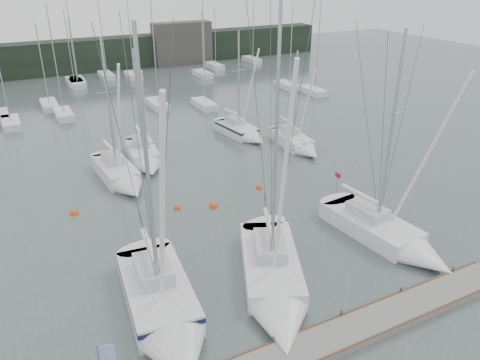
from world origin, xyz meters
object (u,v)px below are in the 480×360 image
(sailboat_mid_c, at_px, (145,158))
(buoy_d, at_px, (214,206))
(buoy_b, at_px, (259,188))
(buoy_c, at_px, (74,213))
(sailboat_near_center, at_px, (275,290))
(sailboat_mid_e, at_px, (298,144))
(sailboat_mid_b, at_px, (122,177))
(sailboat_mid_d, at_px, (244,133))
(buoy_a, at_px, (177,208))
(sailboat_near_left, at_px, (165,315))
(sailboat_near_right, at_px, (396,240))

(sailboat_mid_c, height_order, buoy_d, sailboat_mid_c)
(sailboat_mid_c, distance_m, buoy_d, 10.23)
(buoy_b, xyz_separation_m, buoy_c, (-13.93, 2.48, 0.00))
(sailboat_near_center, bearing_deg, buoy_d, 107.43)
(sailboat_near_center, relative_size, sailboat_mid_e, 1.65)
(sailboat_mid_b, height_order, sailboat_mid_d, sailboat_mid_b)
(sailboat_near_center, xyz_separation_m, sailboat_mid_d, (10.14, 23.04, -0.01))
(sailboat_mid_c, bearing_deg, sailboat_mid_b, -127.11)
(buoy_b, bearing_deg, buoy_a, -178.33)
(sailboat_near_center, bearing_deg, sailboat_mid_e, 77.29)
(sailboat_near_left, xyz_separation_m, buoy_d, (7.22, 10.26, -0.66))
(buoy_c, bearing_deg, sailboat_near_left, -81.13)
(buoy_a, bearing_deg, sailboat_mid_d, 44.47)
(sailboat_near_left, height_order, sailboat_mid_c, sailboat_near_left)
(sailboat_mid_c, bearing_deg, buoy_c, -132.04)
(sailboat_mid_b, relative_size, buoy_c, 20.18)
(sailboat_near_left, height_order, sailboat_mid_b, sailboat_near_left)
(sailboat_near_right, relative_size, sailboat_mid_c, 1.34)
(sailboat_mid_c, relative_size, buoy_a, 19.30)
(sailboat_near_left, bearing_deg, sailboat_near_center, -0.98)
(sailboat_mid_b, relative_size, buoy_d, 18.79)
(sailboat_mid_d, height_order, buoy_c, sailboat_mid_d)
(sailboat_near_center, height_order, sailboat_mid_e, sailboat_near_center)
(sailboat_mid_b, xyz_separation_m, buoy_a, (2.55, -6.04, -0.56))
(sailboat_near_right, xyz_separation_m, sailboat_mid_c, (-10.21, 20.20, 0.01))
(buoy_a, bearing_deg, buoy_b, 1.67)
(sailboat_near_right, bearing_deg, sailboat_mid_e, 70.92)
(sailboat_mid_d, distance_m, buoy_b, 11.76)
(buoy_a, xyz_separation_m, buoy_c, (-6.90, 2.69, 0.00))
(sailboat_near_left, bearing_deg, sailboat_near_right, 5.97)
(sailboat_near_center, relative_size, sailboat_mid_c, 1.53)
(sailboat_near_right, bearing_deg, buoy_b, 101.16)
(buoy_a, xyz_separation_m, buoy_b, (7.03, 0.20, 0.00))
(sailboat_mid_e, bearing_deg, buoy_d, -147.30)
(sailboat_near_center, height_order, sailboat_mid_d, sailboat_near_center)
(sailboat_near_left, distance_m, sailboat_near_center, 5.97)
(sailboat_mid_e, xyz_separation_m, buoy_a, (-14.49, -5.83, -0.50))
(sailboat_near_right, bearing_deg, sailboat_near_left, 174.22)
(buoy_b, distance_m, buoy_c, 14.15)
(sailboat_mid_d, height_order, sailboat_mid_e, sailboat_mid_d)
(sailboat_near_left, distance_m, sailboat_mid_b, 17.39)
(sailboat_near_right, bearing_deg, sailboat_near_center, 178.65)
(sailboat_near_left, xyz_separation_m, buoy_a, (4.73, 11.20, -0.66))
(sailboat_mid_c, distance_m, buoy_a, 9.06)
(sailboat_near_left, distance_m, sailboat_mid_d, 27.52)
(sailboat_mid_b, height_order, buoy_d, sailboat_mid_b)
(sailboat_mid_c, distance_m, buoy_b, 11.11)
(sailboat_near_center, bearing_deg, sailboat_mid_c, 116.53)
(sailboat_near_left, relative_size, buoy_a, 28.07)
(buoy_b, relative_size, buoy_c, 0.94)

